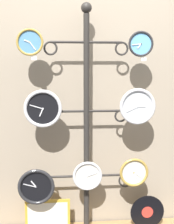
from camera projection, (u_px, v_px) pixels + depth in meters
The scene contains 13 objects.
shop_wall at pixel (85, 73), 2.67m from camera, with size 4.40×0.04×2.80m.
display_stand at pixel (86, 146), 2.60m from camera, with size 0.79×0.34×1.95m.
clock_top_left at pixel (30, 42), 2.37m from camera, with size 0.21×0.04×0.21m.
clock_top_right at pixel (141, 44), 2.43m from camera, with size 0.20×0.04×0.20m.
clock_middle_left at pixel (43, 109), 2.44m from camera, with size 0.30×0.04×0.30m.
clock_middle_right at pixel (137, 106), 2.48m from camera, with size 0.29×0.04×0.29m.
clock_bottom_left at pixel (36, 187), 2.49m from camera, with size 0.29×0.04×0.29m.
clock_bottom_center at pixel (87, 176), 2.55m from camera, with size 0.24×0.04×0.24m.
clock_bottom_right at pixel (134, 172), 2.59m from camera, with size 0.24×0.04×0.24m.
vinyl_record at pixel (147, 212), 2.69m from camera, with size 0.30×0.01×0.30m.
picture_frame at pixel (48, 216), 2.64m from camera, with size 0.38×0.02×0.28m.
price_tag_upper at pixel (34, 58), 2.38m from camera, with size 0.04×0.00×0.03m.
price_tag_mid at pixel (144, 59), 2.45m from camera, with size 0.04×0.00×0.03m.
Camera 1 is at (-0.23, -2.11, 1.45)m, focal length 50.00 mm.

